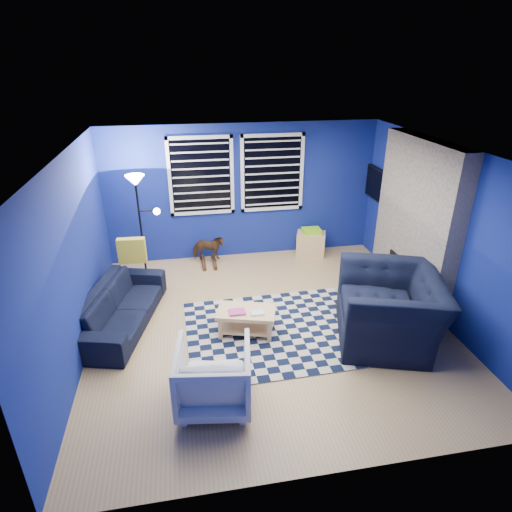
{
  "coord_description": "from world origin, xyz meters",
  "views": [
    {
      "loc": [
        -1.11,
        -5.09,
        3.56
      ],
      "look_at": [
        -0.14,
        0.3,
        0.98
      ],
      "focal_mm": 30.0,
      "sensor_mm": 36.0,
      "label": 1
    }
  ],
  "objects": [
    {
      "name": "cabinet",
      "position": [
        1.29,
        2.25,
        0.24
      ],
      "size": [
        0.63,
        0.52,
        0.54
      ],
      "rotation": [
        0.0,
        0.0,
        -0.34
      ],
      "color": "#DEB57C",
      "rests_on": "floor"
    },
    {
      "name": "rocking_horse",
      "position": [
        -0.71,
        2.17,
        0.32
      ],
      "size": [
        0.36,
        0.62,
        0.5
      ],
      "primitive_type": "imported",
      "rotation": [
        0.0,
        0.0,
        1.41
      ],
      "color": "#4A2B18",
      "rests_on": "floor"
    },
    {
      "name": "wall_right",
      "position": [
        2.5,
        0.0,
        1.25
      ],
      "size": [
        0.0,
        5.0,
        5.0
      ],
      "primitive_type": "plane",
      "rotation": [
        1.57,
        0.0,
        -1.57
      ],
      "color": "navy",
      "rests_on": "floor"
    },
    {
      "name": "fireplace",
      "position": [
        2.36,
        0.5,
        1.2
      ],
      "size": [
        0.65,
        2.0,
        2.5
      ],
      "color": "gray",
      "rests_on": "floor"
    },
    {
      "name": "throw_pillow",
      "position": [
        -1.95,
        1.25,
        0.79
      ],
      "size": [
        0.43,
        0.16,
        0.4
      ],
      "primitive_type": "cube",
      "rotation": [
        0.0,
        0.0,
        -0.07
      ],
      "color": "gold",
      "rests_on": "sofa"
    },
    {
      "name": "armchair_bent",
      "position": [
        -0.92,
        -1.39,
        0.38
      ],
      "size": [
        0.91,
        0.93,
        0.75
      ],
      "primitive_type": "imported",
      "rotation": [
        0.0,
        0.0,
        3.0
      ],
      "color": "gray",
      "rests_on": "floor"
    },
    {
      "name": "sofa",
      "position": [
        -2.1,
        0.41,
        0.29
      ],
      "size": [
        2.13,
        1.25,
        0.58
      ],
      "primitive_type": "imported",
      "rotation": [
        0.0,
        0.0,
        1.32
      ],
      "color": "black",
      "rests_on": "floor"
    },
    {
      "name": "window_right",
      "position": [
        0.55,
        2.46,
        1.6
      ],
      "size": [
        1.17,
        0.06,
        1.42
      ],
      "color": "black",
      "rests_on": "wall_back"
    },
    {
      "name": "wall_left",
      "position": [
        -2.5,
        0.0,
        1.25
      ],
      "size": [
        0.0,
        5.0,
        5.0
      ],
      "primitive_type": "plane",
      "rotation": [
        1.57,
        0.0,
        1.57
      ],
      "color": "navy",
      "rests_on": "floor"
    },
    {
      "name": "coffee_table",
      "position": [
        -0.36,
        -0.15,
        0.28
      ],
      "size": [
        0.89,
        0.66,
        0.4
      ],
      "rotation": [
        0.0,
        0.0,
        -0.28
      ],
      "color": "#DEB57C",
      "rests_on": "rug"
    },
    {
      "name": "floor",
      "position": [
        0.0,
        0.0,
        0.0
      ],
      "size": [
        5.0,
        5.0,
        0.0
      ],
      "primitive_type": "plane",
      "color": "tan",
      "rests_on": "ground"
    },
    {
      "name": "tv",
      "position": [
        2.45,
        2.0,
        1.4
      ],
      "size": [
        0.07,
        1.0,
        0.58
      ],
      "color": "black",
      "rests_on": "wall_right"
    },
    {
      "name": "floor_lamp",
      "position": [
        -1.81,
        1.81,
        1.5
      ],
      "size": [
        0.5,
        0.31,
        1.83
      ],
      "color": "black",
      "rests_on": "floor"
    },
    {
      "name": "rug",
      "position": [
        0.06,
        -0.18,
        0.01
      ],
      "size": [
        2.55,
        2.06,
        0.02
      ],
      "primitive_type": "cube",
      "rotation": [
        0.0,
        0.0,
        0.03
      ],
      "color": "black",
      "rests_on": "floor"
    },
    {
      "name": "wall_back",
      "position": [
        0.0,
        2.5,
        1.25
      ],
      "size": [
        5.0,
        0.0,
        5.0
      ],
      "primitive_type": "plane",
      "rotation": [
        1.57,
        0.0,
        0.0
      ],
      "color": "navy",
      "rests_on": "floor"
    },
    {
      "name": "window_left",
      "position": [
        -0.75,
        2.46,
        1.6
      ],
      "size": [
        1.17,
        0.06,
        1.42
      ],
      "color": "black",
      "rests_on": "wall_back"
    },
    {
      "name": "ceiling",
      "position": [
        0.0,
        0.0,
        2.5
      ],
      "size": [
        5.0,
        5.0,
        0.0
      ],
      "primitive_type": "plane",
      "rotation": [
        3.14,
        0.0,
        0.0
      ],
      "color": "white",
      "rests_on": "wall_back"
    },
    {
      "name": "armchair_big",
      "position": [
        1.52,
        -0.58,
        0.47
      ],
      "size": [
        1.77,
        1.65,
        0.95
      ],
      "primitive_type": "imported",
      "rotation": [
        0.0,
        0.0,
        -1.87
      ],
      "color": "black",
      "rests_on": "floor"
    }
  ]
}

